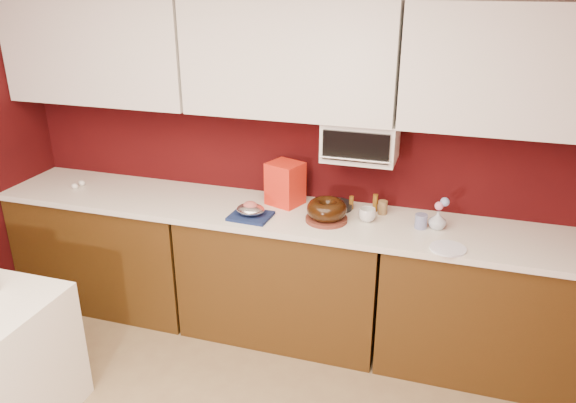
% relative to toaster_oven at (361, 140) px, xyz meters
% --- Properties ---
extents(wall_back, '(4.00, 0.02, 2.50)m').
position_rel_toaster_oven_xyz_m(wall_back, '(-0.45, 0.15, -0.12)').
color(wall_back, '#390708').
rests_on(wall_back, floor).
extents(base_cabinet_left, '(1.31, 0.58, 0.86)m').
position_rel_toaster_oven_xyz_m(base_cabinet_left, '(-1.78, -0.17, -0.95)').
color(base_cabinet_left, '#452A0D').
rests_on(base_cabinet_left, floor).
extents(base_cabinet_center, '(1.31, 0.58, 0.86)m').
position_rel_toaster_oven_xyz_m(base_cabinet_center, '(-0.45, -0.17, -0.95)').
color(base_cabinet_center, '#452A0D').
rests_on(base_cabinet_center, floor).
extents(base_cabinet_right, '(1.31, 0.58, 0.86)m').
position_rel_toaster_oven_xyz_m(base_cabinet_right, '(0.88, -0.17, -0.95)').
color(base_cabinet_right, '#452A0D').
rests_on(base_cabinet_right, floor).
extents(countertop, '(4.00, 0.62, 0.04)m').
position_rel_toaster_oven_xyz_m(countertop, '(-0.45, -0.17, -0.49)').
color(countertop, white).
rests_on(countertop, base_cabinet_center).
extents(upper_cabinet_left, '(1.31, 0.33, 0.70)m').
position_rel_toaster_oven_xyz_m(upper_cabinet_left, '(-1.78, -0.02, 0.48)').
color(upper_cabinet_left, white).
rests_on(upper_cabinet_left, wall_back).
extents(upper_cabinet_center, '(1.31, 0.33, 0.70)m').
position_rel_toaster_oven_xyz_m(upper_cabinet_center, '(-0.45, -0.02, 0.48)').
color(upper_cabinet_center, white).
rests_on(upper_cabinet_center, wall_back).
extents(upper_cabinet_right, '(1.31, 0.33, 0.70)m').
position_rel_toaster_oven_xyz_m(upper_cabinet_right, '(0.88, -0.02, 0.48)').
color(upper_cabinet_right, white).
rests_on(upper_cabinet_right, wall_back).
extents(toaster_oven, '(0.45, 0.30, 0.25)m').
position_rel_toaster_oven_xyz_m(toaster_oven, '(0.00, 0.00, 0.00)').
color(toaster_oven, white).
rests_on(toaster_oven, upper_cabinet_center).
extents(toaster_oven_door, '(0.40, 0.02, 0.18)m').
position_rel_toaster_oven_xyz_m(toaster_oven_door, '(0.00, -0.16, 0.00)').
color(toaster_oven_door, black).
rests_on(toaster_oven_door, toaster_oven).
extents(toaster_oven_handle, '(0.42, 0.02, 0.02)m').
position_rel_toaster_oven_xyz_m(toaster_oven_handle, '(0.00, -0.18, -0.07)').
color(toaster_oven_handle, silver).
rests_on(toaster_oven_handle, toaster_oven).
extents(cake_base, '(0.32, 0.32, 0.02)m').
position_rel_toaster_oven_xyz_m(cake_base, '(-0.15, -0.22, -0.46)').
color(cake_base, maroon).
rests_on(cake_base, countertop).
extents(bundt_cake, '(0.26, 0.26, 0.10)m').
position_rel_toaster_oven_xyz_m(bundt_cake, '(-0.15, -0.22, -0.39)').
color(bundt_cake, black).
rests_on(bundt_cake, cake_base).
extents(navy_towel, '(0.26, 0.23, 0.02)m').
position_rel_toaster_oven_xyz_m(navy_towel, '(-0.62, -0.31, -0.47)').
color(navy_towel, '#14204B').
rests_on(navy_towel, countertop).
extents(foil_ham_nest, '(0.22, 0.20, 0.07)m').
position_rel_toaster_oven_xyz_m(foil_ham_nest, '(-0.62, -0.31, -0.42)').
color(foil_ham_nest, silver).
rests_on(foil_ham_nest, navy_towel).
extents(roasted_ham, '(0.12, 0.11, 0.06)m').
position_rel_toaster_oven_xyz_m(roasted_ham, '(-0.62, -0.31, -0.40)').
color(roasted_ham, '#BC5B56').
rests_on(roasted_ham, foil_ham_nest).
extents(pandoro_box, '(0.26, 0.25, 0.28)m').
position_rel_toaster_oven_xyz_m(pandoro_box, '(-0.48, -0.02, -0.33)').
color(pandoro_box, red).
rests_on(pandoro_box, countertop).
extents(dark_pan, '(0.25, 0.25, 0.04)m').
position_rel_toaster_oven_xyz_m(dark_pan, '(-0.14, -0.00, -0.46)').
color(dark_pan, black).
rests_on(dark_pan, countertop).
extents(coffee_mug, '(0.13, 0.13, 0.10)m').
position_rel_toaster_oven_xyz_m(coffee_mug, '(0.09, -0.15, -0.42)').
color(coffee_mug, silver).
rests_on(coffee_mug, countertop).
extents(blue_jar, '(0.10, 0.10, 0.09)m').
position_rel_toaster_oven_xyz_m(blue_jar, '(0.42, -0.15, -0.43)').
color(blue_jar, navy).
rests_on(blue_jar, countertop).
extents(flower_vase, '(0.10, 0.10, 0.13)m').
position_rel_toaster_oven_xyz_m(flower_vase, '(0.51, -0.13, -0.41)').
color(flower_vase, '#AFBAC7').
rests_on(flower_vase, countertop).
extents(flower_pink, '(0.05, 0.05, 0.05)m').
position_rel_toaster_oven_xyz_m(flower_pink, '(0.51, -0.13, -0.33)').
color(flower_pink, pink).
rests_on(flower_pink, flower_vase).
extents(flower_blue, '(0.06, 0.06, 0.06)m').
position_rel_toaster_oven_xyz_m(flower_blue, '(0.54, -0.11, -0.30)').
color(flower_blue, '#7D92C8').
rests_on(flower_blue, flower_vase).
extents(china_plate, '(0.23, 0.23, 0.01)m').
position_rel_toaster_oven_xyz_m(china_plate, '(0.59, -0.39, -0.47)').
color(china_plate, white).
rests_on(china_plate, countertop).
extents(amber_bottle, '(0.04, 0.04, 0.09)m').
position_rel_toaster_oven_xyz_m(amber_bottle, '(-0.04, 0.02, -0.43)').
color(amber_bottle, brown).
rests_on(amber_bottle, countertop).
extents(paper_cup, '(0.07, 0.07, 0.09)m').
position_rel_toaster_oven_xyz_m(paper_cup, '(0.16, -0.01, -0.43)').
color(paper_cup, brown).
rests_on(paper_cup, countertop).
extents(egg_left, '(0.06, 0.05, 0.04)m').
position_rel_toaster_oven_xyz_m(egg_left, '(-2.00, -0.21, -0.46)').
color(egg_left, white).
rests_on(egg_left, countertop).
extents(egg_right, '(0.06, 0.05, 0.04)m').
position_rel_toaster_oven_xyz_m(egg_right, '(-1.99, -0.15, -0.45)').
color(egg_right, silver).
rests_on(egg_right, countertop).
extents(amber_bottle_tall, '(0.04, 0.04, 0.11)m').
position_rel_toaster_oven_xyz_m(amber_bottle_tall, '(0.11, 0.02, -0.42)').
color(amber_bottle_tall, brown).
rests_on(amber_bottle_tall, countertop).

